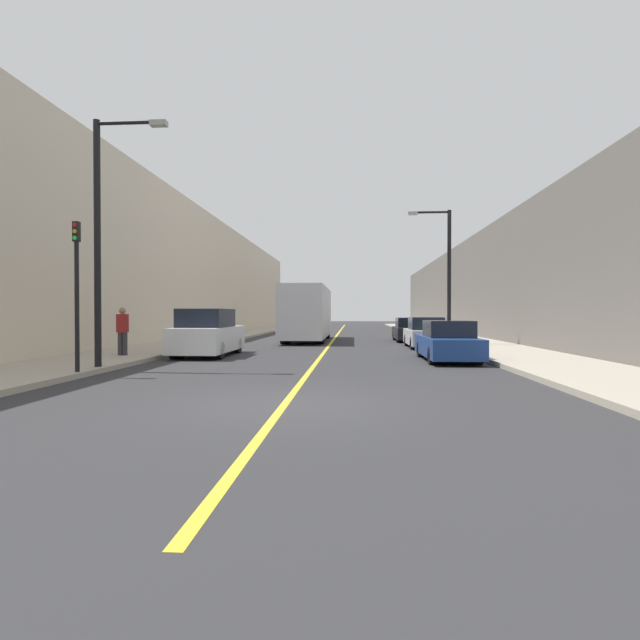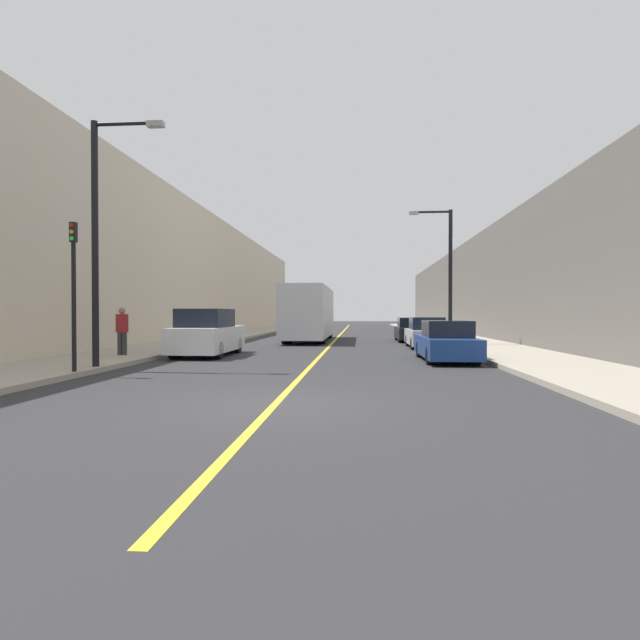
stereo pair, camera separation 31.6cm
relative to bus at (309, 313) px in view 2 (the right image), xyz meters
The scene contains 15 objects.
ground_plane 22.12m from the bus, 85.87° to the right, with size 200.00×200.00×0.00m, color #2D2D30.
sidewalk_left 10.37m from the bus, 128.45° to the left, with size 3.83×72.00×0.16m, color #A89E8C.
sidewalk_right 12.57m from the bus, 40.03° to the left, with size 3.83×72.00×0.16m, color #A89E8C.
building_row_left 13.37m from the bus, 142.06° to the left, with size 4.00×72.00×9.57m, color beige.
building_row_right 15.77m from the bus, 30.78° to the left, with size 4.00×72.00×7.35m, color #66605B.
road_center_line 8.36m from the bus, 78.79° to the left, with size 0.16×72.00×0.01m, color gold.
bus is the anchor object (origin of this frame).
parked_suv_left 11.84m from the bus, 105.14° to the right, with size 2.00×4.82×1.94m.
car_right_near 14.38m from the bus, 63.55° to the right, with size 1.80×4.80×1.49m.
car_right_mid 8.91m from the bus, 42.16° to the right, with size 1.78×4.39×1.56m.
car_right_far 6.52m from the bus, ahead, with size 1.86×4.51×1.49m.
street_lamp_left 17.86m from the bus, 104.97° to the right, with size 2.25×0.24×7.38m.
street_lamp_right 9.50m from the bus, 32.89° to the right, with size 2.25×0.24×7.01m.
traffic_light 18.97m from the bus, 104.19° to the right, with size 0.16×0.18×4.11m.
pedestrian 14.36m from the bus, 114.28° to the right, with size 0.40×0.26×1.83m.
Camera 2 is at (1.65, -9.54, 1.77)m, focal length 28.00 mm.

